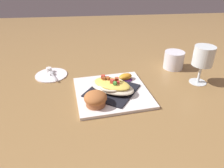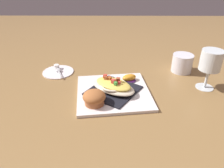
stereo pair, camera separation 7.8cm
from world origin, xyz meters
TOP-DOWN VIEW (x-y plane):
  - ground_plane at (0.00, 0.00)m, footprint 2.60×2.60m
  - square_plate at (0.00, 0.00)m, footprint 0.30×0.30m
  - folded_napkin at (0.00, 0.00)m, footprint 0.23×0.23m
  - gratin_dish at (-0.00, -0.00)m, footprint 0.17×0.19m
  - muffin at (0.08, -0.06)m, footprint 0.08×0.08m
  - orange_garnish at (-0.08, 0.06)m, footprint 0.06×0.07m
  - coffee_mug at (-0.19, 0.30)m, footprint 0.12×0.09m
  - stemmed_glass at (-0.05, 0.36)m, footprint 0.08×0.08m
  - creamer_saucer at (-0.17, -0.25)m, footprint 0.14×0.14m
  - spoon at (-0.17, -0.24)m, footprint 0.09×0.05m
  - creamer_cup_0 at (-0.20, -0.26)m, footprint 0.02×0.02m

SIDE VIEW (x-z plane):
  - ground_plane at x=0.00m, z-range 0.00..0.00m
  - creamer_saucer at x=-0.17m, z-range 0.00..0.01m
  - square_plate at x=0.00m, z-range 0.00..0.01m
  - spoon at x=-0.17m, z-range 0.01..0.02m
  - folded_napkin at x=0.00m, z-range 0.01..0.02m
  - creamer_cup_0 at x=-0.20m, z-range 0.01..0.02m
  - orange_garnish at x=-0.08m, z-range 0.01..0.04m
  - gratin_dish at x=0.00m, z-range 0.01..0.06m
  - coffee_mug at x=-0.19m, z-range 0.00..0.07m
  - muffin at x=0.08m, z-range 0.01..0.06m
  - stemmed_glass at x=-0.05m, z-range 0.03..0.18m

